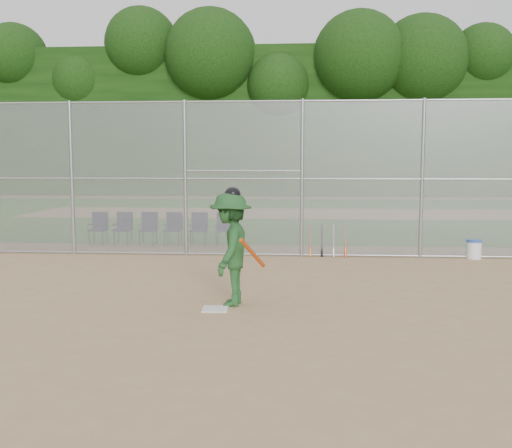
# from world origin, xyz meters

# --- Properties ---
(ground) EXTENTS (100.00, 100.00, 0.00)m
(ground) POSITION_xyz_m (0.00, 0.00, 0.00)
(ground) COLOR tan
(ground) RESTS_ON ground
(grass_strip) EXTENTS (100.00, 100.00, 0.00)m
(grass_strip) POSITION_xyz_m (0.00, 18.00, 0.01)
(grass_strip) COLOR #28621D
(grass_strip) RESTS_ON ground
(dirt_patch_far) EXTENTS (24.00, 24.00, 0.00)m
(dirt_patch_far) POSITION_xyz_m (0.00, 18.00, 0.01)
(dirt_patch_far) COLOR tan
(dirt_patch_far) RESTS_ON ground
(backstop_fence) EXTENTS (16.09, 0.09, 4.00)m
(backstop_fence) POSITION_xyz_m (0.00, 5.00, 2.07)
(backstop_fence) COLOR gray
(backstop_fence) RESTS_ON ground
(treeline) EXTENTS (81.00, 60.00, 11.00)m
(treeline) POSITION_xyz_m (0.00, 20.00, 5.50)
(treeline) COLOR black
(treeline) RESTS_ON ground
(home_plate) EXTENTS (0.44, 0.44, 0.02)m
(home_plate) POSITION_xyz_m (-0.46, -0.49, 0.01)
(home_plate) COLOR silver
(home_plate) RESTS_ON ground
(batter_at_plate) EXTENTS (1.01, 1.38, 2.00)m
(batter_at_plate) POSITION_xyz_m (-0.24, -0.15, 0.97)
(batter_at_plate) COLOR #1E4B21
(batter_at_plate) RESTS_ON ground
(water_cooler) EXTENTS (0.38, 0.38, 0.48)m
(water_cooler) POSITION_xyz_m (5.33, 4.99, 0.24)
(water_cooler) COLOR white
(water_cooler) RESTS_ON ground
(spare_bats) EXTENTS (0.96, 0.36, 0.84)m
(spare_bats) POSITION_xyz_m (1.67, 5.09, 0.41)
(spare_bats) COLOR #D84C14
(spare_bats) RESTS_ON ground
(chair_0) EXTENTS (0.54, 0.52, 0.96)m
(chair_0) POSITION_xyz_m (-4.97, 6.76, 0.48)
(chair_0) COLOR #10113B
(chair_0) RESTS_ON ground
(chair_1) EXTENTS (0.54, 0.52, 0.96)m
(chair_1) POSITION_xyz_m (-4.22, 6.76, 0.48)
(chair_1) COLOR #10113B
(chair_1) RESTS_ON ground
(chair_2) EXTENTS (0.54, 0.52, 0.96)m
(chair_2) POSITION_xyz_m (-3.47, 6.76, 0.48)
(chair_2) COLOR #10113B
(chair_2) RESTS_ON ground
(chair_3) EXTENTS (0.54, 0.52, 0.96)m
(chair_3) POSITION_xyz_m (-2.73, 6.76, 0.48)
(chair_3) COLOR #10113B
(chair_3) RESTS_ON ground
(chair_4) EXTENTS (0.54, 0.52, 0.96)m
(chair_4) POSITION_xyz_m (-1.98, 6.76, 0.48)
(chair_4) COLOR #10113B
(chair_4) RESTS_ON ground
(chair_5) EXTENTS (0.54, 0.52, 0.96)m
(chair_5) POSITION_xyz_m (-1.23, 6.76, 0.48)
(chair_5) COLOR #10113B
(chair_5) RESTS_ON ground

